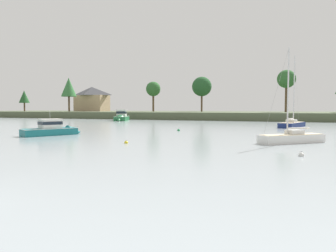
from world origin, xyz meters
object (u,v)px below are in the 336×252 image
mooring_buoy_white (301,155)px  mooring_buoy_green (179,130)px  cruiser_green (121,118)px  sailboat_white (292,141)px  mooring_buoy_yellow (126,143)px  cruiser_teal (55,131)px  sailboat_navy (292,126)px

mooring_buoy_white → mooring_buoy_green: 24.11m
cruiser_green → sailboat_white: bearing=-44.4°
cruiser_green → mooring_buoy_yellow: cruiser_green is taller
cruiser_teal → mooring_buoy_yellow: bearing=-21.1°
sailboat_navy → mooring_buoy_green: sailboat_navy is taller
sailboat_white → cruiser_teal: sailboat_white is taller
sailboat_white → sailboat_navy: size_ratio=0.73×
sailboat_white → mooring_buoy_yellow: bearing=-157.9°
cruiser_green → sailboat_white: sailboat_white is taller
mooring_buoy_white → mooring_buoy_yellow: mooring_buoy_white is taller
mooring_buoy_yellow → mooring_buoy_green: 16.35m
mooring_buoy_white → mooring_buoy_yellow: 14.54m
cruiser_green → sailboat_navy: sailboat_navy is taller
cruiser_teal → mooring_buoy_green: (11.18, 11.72, -0.37)m
mooring_buoy_yellow → mooring_buoy_green: size_ratio=0.88×
cruiser_green → mooring_buoy_green: cruiser_green is taller
sailboat_white → mooring_buoy_white: size_ratio=21.63×
cruiser_teal → mooring_buoy_white: bearing=-15.1°
sailboat_navy → cruiser_teal: (-25.89, -26.27, 0.19)m
cruiser_green → mooring_buoy_white: (40.30, -46.93, -0.54)m
cruiser_green → mooring_buoy_white: bearing=-49.3°
cruiser_green → mooring_buoy_yellow: (25.96, -44.48, -0.54)m
cruiser_teal → mooring_buoy_green: cruiser_teal is taller
sailboat_white → cruiser_teal: (-25.72, -0.98, 0.22)m
sailboat_white → mooring_buoy_green: bearing=143.6°
sailboat_navy → mooring_buoy_white: sailboat_navy is taller
sailboat_white → mooring_buoy_yellow: 14.87m
sailboat_white → mooring_buoy_green: (-14.54, 10.73, -0.14)m
cruiser_green → cruiser_teal: cruiser_green is taller
mooring_buoy_yellow → cruiser_teal: bearing=158.9°
sailboat_navy → mooring_buoy_yellow: (-13.94, -30.89, -0.19)m
sailboat_navy → mooring_buoy_white: bearing=-89.3°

